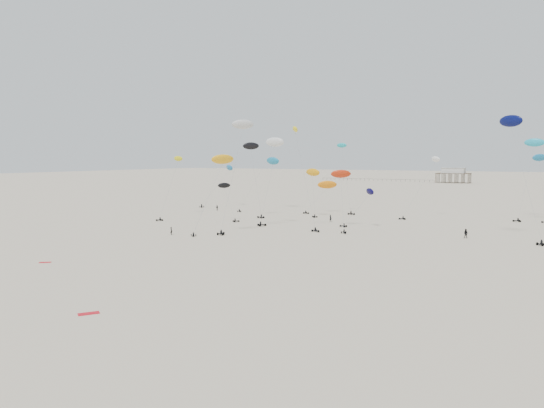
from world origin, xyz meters
The scene contains 27 objects.
ground_plane centered at (0.00, 200.00, 0.00)m, with size 900.00×900.00×0.00m, color beige.
pavilion_main centered at (-10.00, 350.00, 4.22)m, with size 21.00×13.00×9.80m.
pier_fence centered at (-62.00, 350.00, 0.77)m, with size 80.20×0.20×1.50m.
rig_0 centered at (-48.10, 140.32, 9.83)m, with size 8.97×12.35×15.50m.
rig_1 centered at (-23.73, 107.08, 6.42)m, with size 7.05×3.97×10.16m.
rig_2 centered at (11.28, 112.36, 6.41)m, with size 8.34×5.13×9.99m.
rig_3 centered at (-43.14, 108.15, 10.81)m, with size 7.92×16.50×21.62m.
rig_4 centered at (-12.67, 87.33, 14.63)m, with size 6.03×10.87×17.90m.
rig_5 centered at (-10.18, 105.19, 11.38)m, with size 4.76×6.72×16.92m.
rig_6 centered at (7.12, 108.94, 11.02)m, with size 8.47×13.03×15.77m.
rig_7 centered at (-3.19, 139.60, 9.93)m, with size 8.23×6.98×21.05m.
rig_8 centered at (-11.36, 92.80, 18.86)m, with size 5.10×12.67×25.52m.
rig_9 centered at (-22.84, 118.50, 15.43)m, with size 7.68×5.25×20.95m.
rig_10 centered at (-8.35, 126.82, 11.05)m, with size 5.43×4.28×13.77m.
rig_11 centered at (1.06, 100.96, 13.84)m, with size 9.02×4.76×23.99m.
rig_12 centered at (19.77, 141.13, 11.99)m, with size 8.86×14.78×19.86m.
rig_13 centered at (45.20, 150.56, 17.20)m, with size 6.51×12.36×22.62m.
rig_14 centered at (-9.96, 139.25, 7.64)m, with size 7.92×10.30×11.00m.
rig_15 centered at (-27.93, 139.16, 20.30)m, with size 10.50×14.04×24.48m.
rig_17 centered at (47.62, 146.20, 13.81)m, with size 5.24×7.90×17.71m.
rig_18 centered at (44.27, 109.61, 20.08)m, with size 10.99×10.69×25.69m.
spectator_0 centered at (-20.79, 80.61, 0.00)m, with size 0.72×0.50×1.98m, color black.
spectator_1 centered at (35.82, 106.18, 0.00)m, with size 1.11×0.65×2.28m, color black.
spectator_2 centered at (-42.10, 128.47, 0.00)m, with size 1.22×0.66×2.06m, color black.
spectator_3 centered at (0.48, 118.54, 0.00)m, with size 0.78×0.54×2.15m, color black.
grounded_kite_a centered at (9.05, 30.89, 0.00)m, with size 2.20×0.90×0.08m, color red.
grounded_kite_b centered at (-18.76, 47.13, 0.00)m, with size 1.80×0.70×0.07m, color red.
Camera 1 is at (53.11, -8.19, 16.78)m, focal length 35.00 mm.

